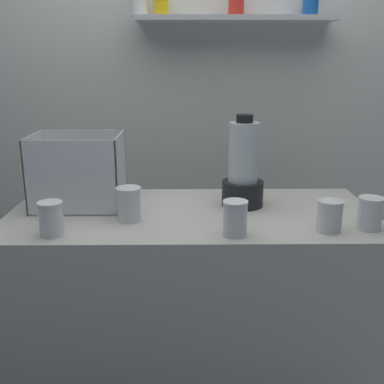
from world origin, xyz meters
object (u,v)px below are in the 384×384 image
at_px(juice_cup_orange_right, 329,218).
at_px(juice_cup_pomegranate_middle, 235,219).
at_px(juice_cup_pomegranate_left, 129,206).
at_px(carrot_display_bin, 78,183).
at_px(juice_cup_mango_far_left, 51,221).
at_px(juice_cup_pomegranate_far_right, 370,215).
at_px(blender_pitcher, 243,171).

bearing_deg(juice_cup_orange_right, juice_cup_pomegranate_middle, -173.81).
relative_size(juice_cup_pomegranate_left, juice_cup_pomegranate_middle, 1.04).
height_order(carrot_display_bin, juice_cup_pomegranate_left, carrot_display_bin).
height_order(juice_cup_pomegranate_middle, juice_cup_orange_right, juice_cup_pomegranate_middle).
relative_size(juice_cup_mango_far_left, juice_cup_pomegranate_far_right, 1.02).
xyz_separation_m(blender_pitcher, juice_cup_pomegranate_middle, (-0.06, -0.32, -0.09)).
bearing_deg(juice_cup_orange_right, juice_cup_mango_far_left, -178.28).
xyz_separation_m(juice_cup_mango_far_left, juice_cup_pomegranate_middle, (0.61, -0.01, 0.01)).
bearing_deg(blender_pitcher, juice_cup_pomegranate_middle, -100.87).
distance_m(juice_cup_mango_far_left, juice_cup_pomegranate_left, 0.28).
bearing_deg(juice_cup_pomegranate_middle, carrot_display_bin, 151.01).
bearing_deg(blender_pitcher, juice_cup_orange_right, -47.87).
bearing_deg(carrot_display_bin, blender_pitcher, -0.03).
xyz_separation_m(carrot_display_bin, juice_cup_pomegranate_middle, (0.59, -0.32, -0.04)).
xyz_separation_m(juice_cup_pomegranate_middle, juice_cup_orange_right, (0.32, 0.04, -0.01)).
relative_size(carrot_display_bin, blender_pitcher, 0.95).
xyz_separation_m(juice_cup_pomegranate_left, juice_cup_pomegranate_far_right, (0.84, -0.10, -0.00)).
bearing_deg(juice_cup_pomegranate_far_right, juice_cup_pomegranate_left, 173.42).
bearing_deg(juice_cup_mango_far_left, juice_cup_orange_right, 1.72).
bearing_deg(blender_pitcher, carrot_display_bin, 179.97).
bearing_deg(juice_cup_orange_right, juice_cup_pomegranate_left, 170.49).
relative_size(blender_pitcher, juice_cup_mango_far_left, 3.13).
relative_size(juice_cup_pomegranate_left, juice_cup_orange_right, 1.14).
xyz_separation_m(juice_cup_mango_far_left, juice_cup_pomegranate_far_right, (1.07, 0.05, 0.00)).
relative_size(carrot_display_bin, juice_cup_orange_right, 3.14).
relative_size(juice_cup_orange_right, juice_cup_pomegranate_far_right, 0.96).
xyz_separation_m(carrot_display_bin, juice_cup_orange_right, (0.91, -0.29, -0.05)).
bearing_deg(juice_cup_mango_far_left, juice_cup_pomegranate_middle, -0.69).
xyz_separation_m(juice_cup_orange_right, juice_cup_pomegranate_far_right, (0.14, 0.02, 0.00)).
height_order(blender_pitcher, juice_cup_pomegranate_middle, blender_pitcher).
xyz_separation_m(juice_cup_mango_far_left, juice_cup_orange_right, (0.93, 0.03, -0.00)).
height_order(blender_pitcher, juice_cup_orange_right, blender_pitcher).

